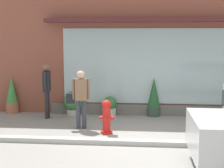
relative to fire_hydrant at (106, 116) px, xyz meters
name	(u,v)px	position (x,y,z in m)	size (l,w,h in m)	color
ground_plane	(140,142)	(0.93, -0.71, -0.47)	(60.00, 60.00, 0.00)	gray
curb_strip	(140,143)	(0.93, -0.91, -0.41)	(14.00, 0.24, 0.12)	#B2B2AD
storefront	(142,42)	(0.93, 2.48, 1.96)	(14.00, 0.81, 4.95)	brown
fire_hydrant	(106,116)	(0.00, 0.00, 0.00)	(0.40, 0.36, 0.93)	red
pedestrian_with_handbag	(80,95)	(-0.80, 0.42, 0.50)	(0.68, 0.24, 1.66)	#333847
pedestrian_passerby	(47,86)	(-2.10, 1.55, 0.58)	(0.24, 0.49, 1.77)	#232328
potted_plant_window_left	(12,95)	(-3.52, 2.17, 0.14)	(0.44, 0.44, 1.28)	#9E6042
potted_plant_doorstep	(154,98)	(1.34, 2.19, 0.14)	(0.45, 0.45, 1.28)	#33473D
potted_plant_by_entrance	(110,106)	(-0.11, 1.99, -0.13)	(0.44, 0.44, 0.66)	#B7B2A3
potted_plant_near_hydrant	(73,102)	(-1.36, 2.11, -0.05)	(0.65, 0.65, 0.79)	#B7B2A3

